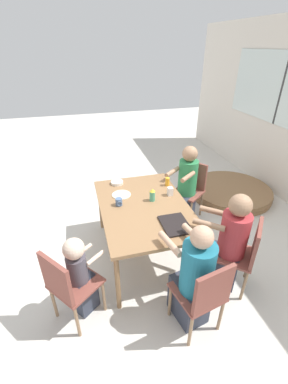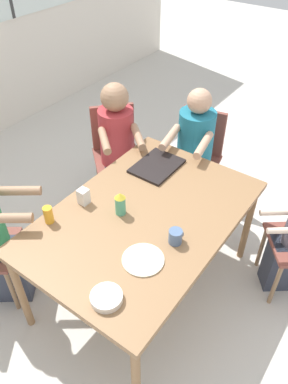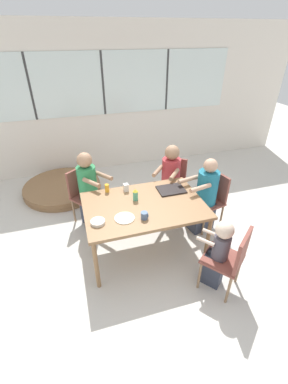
{
  "view_description": "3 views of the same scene",
  "coord_description": "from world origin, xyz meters",
  "px_view_note": "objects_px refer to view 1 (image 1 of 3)",
  "views": [
    {
      "loc": [
        2.42,
        -0.66,
        2.39
      ],
      "look_at": [
        0.0,
        0.0,
        0.93
      ],
      "focal_mm": 24.0,
      "sensor_mm": 36.0,
      "label": 1
    },
    {
      "loc": [
        -1.36,
        -0.99,
        2.36
      ],
      "look_at": [
        0.0,
        0.0,
        0.93
      ],
      "focal_mm": 35.0,
      "sensor_mm": 36.0,
      "label": 2
    },
    {
      "loc": [
        -0.77,
        -2.53,
        2.59
      ],
      "look_at": [
        0.0,
        0.0,
        0.93
      ],
      "focal_mm": 24.0,
      "sensor_mm": 36.0,
      "label": 3
    }
  ],
  "objects_px": {
    "person_man_blue_shirt": "(186,187)",
    "sippy_cup": "(152,195)",
    "chair_for_woman_green_shirt": "(244,251)",
    "person_man_teal_shirt": "(193,280)",
    "person_woman_green_shirt": "(228,245)",
    "juice_glass": "(167,182)",
    "chair_for_toddler": "(67,284)",
    "folded_table_stack": "(230,191)",
    "coffee_mug": "(119,202)",
    "milk_carton_small": "(170,191)",
    "chair_for_man_blue_shirt": "(191,185)",
    "person_toddler": "(81,276)",
    "chair_for_man_teal_shirt": "(205,294)",
    "bowl_white_shallow": "(117,183)"
  },
  "relations": [
    {
      "from": "person_man_blue_shirt",
      "to": "sippy_cup",
      "type": "bearing_deg",
      "value": 90.83
    },
    {
      "from": "chair_for_woman_green_shirt",
      "to": "person_man_teal_shirt",
      "type": "height_order",
      "value": "person_man_teal_shirt"
    },
    {
      "from": "chair_for_woman_green_shirt",
      "to": "person_man_teal_shirt",
      "type": "relative_size",
      "value": 0.76
    },
    {
      "from": "coffee_mug",
      "to": "person_toddler",
      "type": "bearing_deg",
      "value": -36.13
    },
    {
      "from": "chair_for_woman_green_shirt",
      "to": "chair_for_toddler",
      "type": "distance_m",
      "value": 1.79
    },
    {
      "from": "chair_for_man_teal_shirt",
      "to": "bowl_white_shallow",
      "type": "height_order",
      "value": "chair_for_man_teal_shirt"
    },
    {
      "from": "coffee_mug",
      "to": "juice_glass",
      "type": "distance_m",
      "value": 0.77
    },
    {
      "from": "person_man_blue_shirt",
      "to": "chair_for_man_teal_shirt",
      "type": "bearing_deg",
      "value": 125.13
    },
    {
      "from": "sippy_cup",
      "to": "folded_table_stack",
      "type": "height_order",
      "value": "sippy_cup"
    },
    {
      "from": "person_man_blue_shirt",
      "to": "folded_table_stack",
      "type": "distance_m",
      "value": 1.28
    },
    {
      "from": "coffee_mug",
      "to": "juice_glass",
      "type": "xyz_separation_m",
      "value": [
        -0.31,
        0.71,
        0.01
      ]
    },
    {
      "from": "person_woman_green_shirt",
      "to": "person_toddler",
      "type": "height_order",
      "value": "person_woman_green_shirt"
    },
    {
      "from": "person_toddler",
      "to": "sippy_cup",
      "type": "xyz_separation_m",
      "value": [
        -0.7,
        0.92,
        0.36
      ]
    },
    {
      "from": "person_woman_green_shirt",
      "to": "milk_carton_small",
      "type": "bearing_deg",
      "value": 66.57
    },
    {
      "from": "person_man_teal_shirt",
      "to": "coffee_mug",
      "type": "height_order",
      "value": "person_man_teal_shirt"
    },
    {
      "from": "person_toddler",
      "to": "folded_table_stack",
      "type": "distance_m",
      "value": 3.19
    },
    {
      "from": "person_man_teal_shirt",
      "to": "juice_glass",
      "type": "relative_size",
      "value": 10.21
    },
    {
      "from": "person_man_teal_shirt",
      "to": "folded_table_stack",
      "type": "height_order",
      "value": "person_man_teal_shirt"
    },
    {
      "from": "person_woman_green_shirt",
      "to": "person_toddler",
      "type": "distance_m",
      "value": 1.55
    },
    {
      "from": "person_man_teal_shirt",
      "to": "sippy_cup",
      "type": "xyz_separation_m",
      "value": [
        -1.05,
        -0.08,
        0.31
      ]
    },
    {
      "from": "chair_for_man_teal_shirt",
      "to": "milk_carton_small",
      "type": "bearing_deg",
      "value": 72.16
    },
    {
      "from": "chair_for_woman_green_shirt",
      "to": "person_woman_green_shirt",
      "type": "distance_m",
      "value": 0.16
    },
    {
      "from": "coffee_mug",
      "to": "bowl_white_shallow",
      "type": "xyz_separation_m",
      "value": [
        -0.53,
        0.07,
        -0.03
      ]
    },
    {
      "from": "chair_for_woman_green_shirt",
      "to": "coffee_mug",
      "type": "distance_m",
      "value": 1.46
    },
    {
      "from": "sippy_cup",
      "to": "juice_glass",
      "type": "bearing_deg",
      "value": 135.9
    },
    {
      "from": "person_woman_green_shirt",
      "to": "person_man_teal_shirt",
      "type": "height_order",
      "value": "person_woman_green_shirt"
    },
    {
      "from": "chair_for_woman_green_shirt",
      "to": "sippy_cup",
      "type": "bearing_deg",
      "value": 82.92
    },
    {
      "from": "sippy_cup",
      "to": "juice_glass",
      "type": "height_order",
      "value": "sippy_cup"
    },
    {
      "from": "chair_for_toddler",
      "to": "sippy_cup",
      "type": "xyz_separation_m",
      "value": [
        -0.79,
        1.04,
        0.32
      ]
    },
    {
      "from": "chair_for_woman_green_shirt",
      "to": "sippy_cup",
      "type": "distance_m",
      "value": 1.17
    },
    {
      "from": "chair_for_toddler",
      "to": "bowl_white_shallow",
      "type": "relative_size",
      "value": 5.28
    },
    {
      "from": "person_toddler",
      "to": "coffee_mug",
      "type": "height_order",
      "value": "person_toddler"
    },
    {
      "from": "milk_carton_small",
      "to": "bowl_white_shallow",
      "type": "xyz_separation_m",
      "value": [
        -0.47,
        -0.58,
        -0.03
      ]
    },
    {
      "from": "chair_for_toddler",
      "to": "juice_glass",
      "type": "bearing_deg",
      "value": 91.42
    },
    {
      "from": "juice_glass",
      "to": "chair_for_man_blue_shirt",
      "type": "bearing_deg",
      "value": 121.28
    },
    {
      "from": "chair_for_woman_green_shirt",
      "to": "folded_table_stack",
      "type": "height_order",
      "value": "chair_for_woman_green_shirt"
    },
    {
      "from": "person_woman_green_shirt",
      "to": "juice_glass",
      "type": "distance_m",
      "value": 1.13
    },
    {
      "from": "person_woman_green_shirt",
      "to": "person_man_teal_shirt",
      "type": "xyz_separation_m",
      "value": [
        0.32,
        -0.55,
        -0.02
      ]
    },
    {
      "from": "person_woman_green_shirt",
      "to": "person_man_teal_shirt",
      "type": "bearing_deg",
      "value": 161.3
    },
    {
      "from": "chair_for_toddler",
      "to": "bowl_white_shallow",
      "type": "height_order",
      "value": "chair_for_toddler"
    },
    {
      "from": "person_man_teal_shirt",
      "to": "person_man_blue_shirt",
      "type": "bearing_deg",
      "value": 57.5
    },
    {
      "from": "person_man_blue_shirt",
      "to": "milk_carton_small",
      "type": "xyz_separation_m",
      "value": [
        0.46,
        -0.43,
        0.25
      ]
    },
    {
      "from": "person_toddler",
      "to": "sippy_cup",
      "type": "bearing_deg",
      "value": 89.21
    },
    {
      "from": "chair_for_man_blue_shirt",
      "to": "juice_glass",
      "type": "bearing_deg",
      "value": 84.49
    },
    {
      "from": "person_woman_green_shirt",
      "to": "person_man_blue_shirt",
      "type": "relative_size",
      "value": 0.98
    },
    {
      "from": "person_man_teal_shirt",
      "to": "milk_carton_small",
      "type": "distance_m",
      "value": 1.17
    },
    {
      "from": "chair_for_man_blue_shirt",
      "to": "chair_for_man_teal_shirt",
      "type": "distance_m",
      "value": 1.96
    },
    {
      "from": "person_toddler",
      "to": "bowl_white_shallow",
      "type": "relative_size",
      "value": 5.7
    },
    {
      "from": "folded_table_stack",
      "to": "milk_carton_small",
      "type": "bearing_deg",
      "value": -59.56
    },
    {
      "from": "chair_for_man_blue_shirt",
      "to": "person_woman_green_shirt",
      "type": "bearing_deg",
      "value": 135.7
    }
  ]
}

